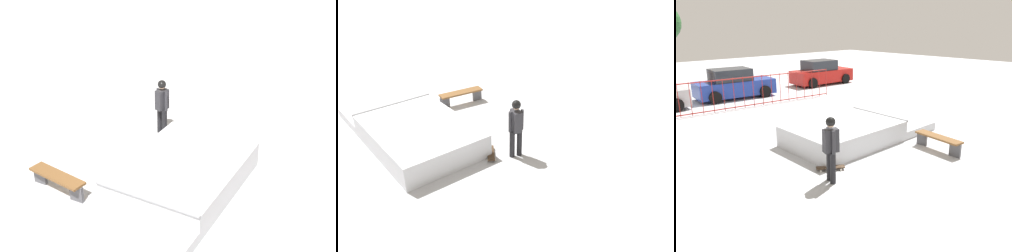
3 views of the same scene
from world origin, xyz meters
The scene contains 5 objects.
ground_plane centered at (0.00, 0.00, 0.00)m, with size 60.00×60.00×0.00m, color #B7BABF.
skate_ramp centered at (0.46, 0.15, 0.32)m, with size 5.43×2.66×0.74m.
skater centered at (-2.21, -1.69, 1.01)m, with size 0.43×0.42×1.73m.
skateboard centered at (-1.76, -1.14, 0.08)m, with size 0.77×0.62×0.09m.
park_bench centered at (1.70, -2.41, 0.36)m, with size 0.61×1.65×0.48m.
Camera 2 is at (-8.80, 4.04, 5.71)m, focal length 38.92 mm.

